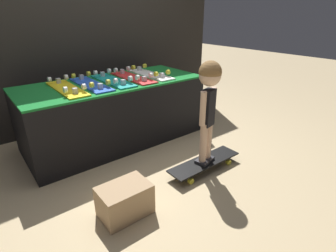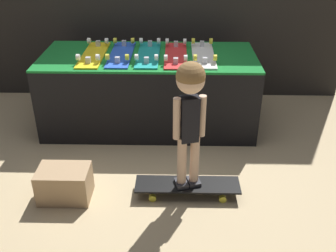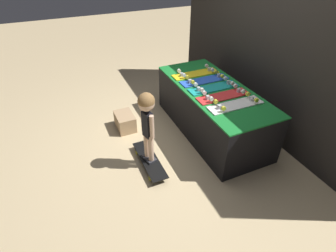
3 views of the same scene
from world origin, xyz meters
name	(u,v)px [view 1 (image 1 of 3)]	position (x,y,z in m)	size (l,w,h in m)	color
ground_plane	(140,156)	(0.00, 0.00, 0.00)	(16.00, 16.00, 0.00)	tan
back_wall	(81,37)	(0.00, 1.25, 1.10)	(4.11, 0.10, 2.21)	black
display_rack	(115,112)	(0.00, 0.50, 0.35)	(1.95, 0.84, 0.70)	black
skateboard_yellow_on_rack	(67,88)	(-0.49, 0.48, 0.72)	(0.20, 0.71, 0.09)	yellow
skateboard_blue_on_rack	(91,84)	(-0.25, 0.49, 0.72)	(0.20, 0.71, 0.09)	blue
skateboard_teal_on_rack	(112,80)	(0.00, 0.49, 0.72)	(0.20, 0.71, 0.09)	teal
skateboard_red_on_rack	(133,77)	(0.25, 0.48, 0.72)	(0.20, 0.71, 0.09)	red
skateboard_white_on_rack	(150,74)	(0.49, 0.50, 0.72)	(0.20, 0.71, 0.09)	white
skateboard_on_floor	(204,163)	(0.34, -0.59, 0.07)	(0.77, 0.20, 0.09)	black
child	(209,94)	(0.34, -0.59, 0.75)	(0.22, 0.19, 0.94)	#2D2D33
storage_box	(125,200)	(-0.55, -0.65, 0.12)	(0.37, 0.25, 0.24)	tan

